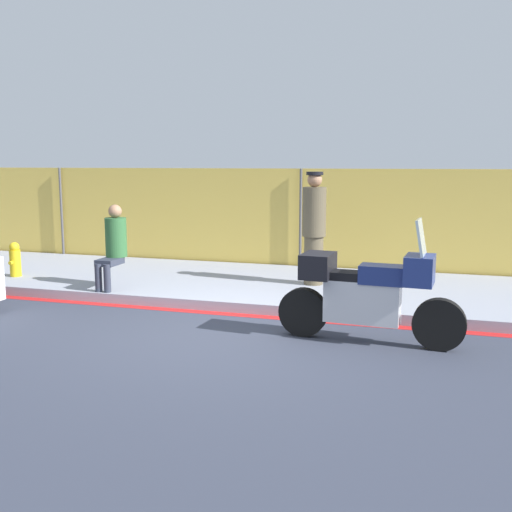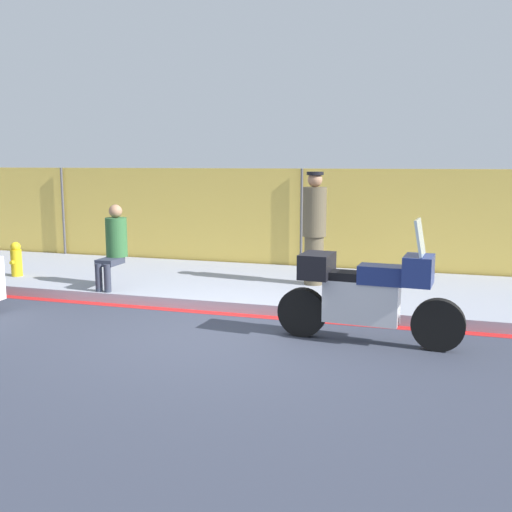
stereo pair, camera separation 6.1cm
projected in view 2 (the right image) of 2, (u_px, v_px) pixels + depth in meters
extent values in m
plane|color=#333847|center=(221.00, 336.00, 7.46)|extent=(120.00, 120.00, 0.00)
cube|color=#8E93A3|center=(279.00, 286.00, 10.08)|extent=(39.50, 3.30, 0.15)
cube|color=red|center=(247.00, 315.00, 8.45)|extent=(39.50, 0.18, 0.01)
cube|color=gold|center=(303.00, 221.00, 11.58)|extent=(37.52, 0.08, 2.03)
cylinder|color=#4C4C51|center=(63.00, 215.00, 13.04)|extent=(0.05, 0.05, 2.03)
cylinder|color=#4C4C51|center=(301.00, 222.00, 11.48)|extent=(0.05, 0.05, 2.03)
cylinder|color=black|center=(438.00, 325.00, 6.85)|extent=(0.62, 0.18, 0.61)
cylinder|color=black|center=(302.00, 312.00, 7.43)|extent=(0.62, 0.18, 0.61)
cube|color=silver|center=(361.00, 302.00, 7.14)|extent=(0.91, 0.34, 0.51)
cube|color=navy|center=(381.00, 275.00, 7.00)|extent=(0.54, 0.34, 0.22)
cube|color=black|center=(354.00, 276.00, 7.13)|extent=(0.62, 0.32, 0.10)
cube|color=navy|center=(419.00, 270.00, 6.84)|extent=(0.35, 0.50, 0.34)
cube|color=silver|center=(420.00, 237.00, 6.78)|extent=(0.13, 0.43, 0.42)
cube|color=black|center=(317.00, 266.00, 7.27)|extent=(0.39, 0.53, 0.30)
cylinder|color=brown|center=(314.00, 260.00, 9.83)|extent=(0.31, 0.31, 0.80)
cylinder|color=brown|center=(315.00, 212.00, 9.71)|extent=(0.38, 0.38, 0.80)
sphere|color=#A37556|center=(315.00, 180.00, 9.63)|extent=(0.24, 0.24, 0.24)
cylinder|color=black|center=(315.00, 173.00, 9.61)|extent=(0.27, 0.27, 0.05)
cylinder|color=#2D3342|center=(99.00, 278.00, 9.30)|extent=(0.11, 0.11, 0.44)
cylinder|color=#2D3342|center=(107.00, 278.00, 9.26)|extent=(0.11, 0.11, 0.44)
cube|color=#2D3342|center=(110.00, 262.00, 9.46)|extent=(0.29, 0.44, 0.10)
cylinder|color=#2D6033|center=(116.00, 237.00, 9.61)|extent=(0.34, 0.34, 0.63)
sphere|color=#A37556|center=(115.00, 211.00, 9.54)|extent=(0.21, 0.21, 0.21)
cylinder|color=gold|center=(17.00, 263.00, 10.57)|extent=(0.19, 0.19, 0.47)
sphere|color=gold|center=(15.00, 247.00, 10.52)|extent=(0.17, 0.17, 0.17)
cylinder|color=gold|center=(12.00, 263.00, 10.47)|extent=(0.07, 0.08, 0.07)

